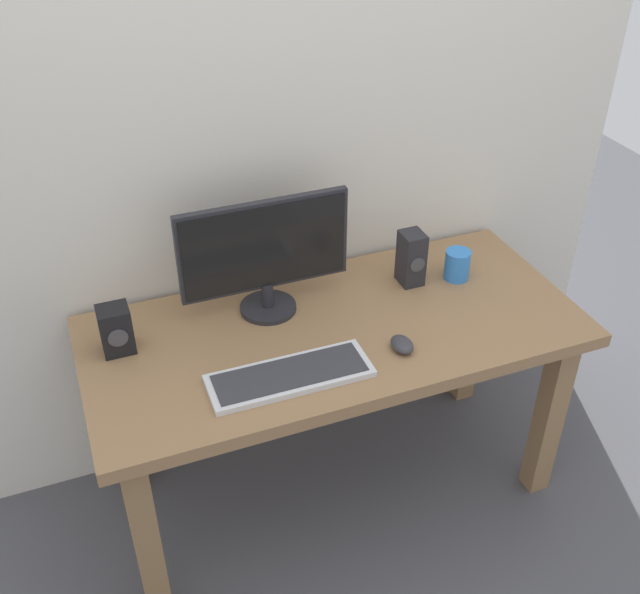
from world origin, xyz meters
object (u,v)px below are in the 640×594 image
at_px(desk, 334,353).
at_px(keyboard_primary, 290,376).
at_px(speaker_right, 411,258).
at_px(monitor, 265,253).
at_px(coffee_mug, 457,265).
at_px(mouse, 402,344).
at_px(speaker_left, 116,330).

xyz_separation_m(desk, keyboard_primary, (-0.21, -0.18, 0.12)).
relative_size(keyboard_primary, speaker_right, 2.53).
bearing_deg(monitor, speaker_right, -3.28).
distance_m(keyboard_primary, coffee_mug, 0.74).
bearing_deg(desk, monitor, 134.48).
distance_m(desk, speaker_right, 0.40).
relative_size(desk, keyboard_primary, 3.28).
distance_m(monitor, coffee_mug, 0.66).
bearing_deg(speaker_right, coffee_mug, -12.68).
bearing_deg(coffee_mug, mouse, -140.72).
relative_size(monitor, speaker_right, 2.89).
distance_m(mouse, speaker_right, 0.37).
xyz_separation_m(desk, mouse, (0.14, -0.17, 0.12)).
bearing_deg(keyboard_primary, monitor, 82.44).
bearing_deg(monitor, coffee_mug, -5.59).
distance_m(mouse, speaker_left, 0.82).
bearing_deg(speaker_left, monitor, 5.27).
distance_m(monitor, speaker_right, 0.50).
bearing_deg(desk, speaker_right, 23.03).
bearing_deg(mouse, speaker_left, 157.85).
distance_m(desk, keyboard_primary, 0.30).
distance_m(desk, mouse, 0.26).
xyz_separation_m(monitor, keyboard_primary, (-0.05, -0.34, -0.19)).
distance_m(desk, coffee_mug, 0.51).
distance_m(keyboard_primary, speaker_right, 0.62).
distance_m(mouse, coffee_mug, 0.44).
distance_m(desk, speaker_left, 0.66).
relative_size(desk, speaker_left, 10.32).
height_order(desk, keyboard_primary, keyboard_primary).
bearing_deg(speaker_left, mouse, -21.09).
distance_m(keyboard_primary, speaker_left, 0.52).
bearing_deg(coffee_mug, desk, -167.90).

